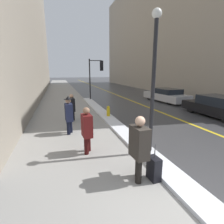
{
  "coord_description": "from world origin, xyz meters",
  "views": [
    {
      "loc": [
        -2.4,
        -2.5,
        2.63
      ],
      "look_at": [
        -0.4,
        4.0,
        1.05
      ],
      "focal_mm": 28.0,
      "sensor_mm": 36.0,
      "label": 1
    }
  ],
  "objects_px": {
    "rolling_suitcase": "(154,169)",
    "pedestrian_in_glasses": "(87,128)",
    "pedestrian_with_shoulder_bag": "(139,146)",
    "parked_car_black": "(218,107)",
    "pedestrian_nearside": "(72,106)",
    "pedestrian_trailing": "(69,114)",
    "parked_car_silver": "(166,95)",
    "traffic_light_near": "(97,71)",
    "fire_hydrant": "(108,112)",
    "lamp_post": "(154,71)"
  },
  "relations": [
    {
      "from": "pedestrian_in_glasses",
      "to": "rolling_suitcase",
      "type": "distance_m",
      "value": 2.43
    },
    {
      "from": "traffic_light_near",
      "to": "parked_car_black",
      "type": "height_order",
      "value": "traffic_light_near"
    },
    {
      "from": "traffic_light_near",
      "to": "parked_car_silver",
      "type": "height_order",
      "value": "traffic_light_near"
    },
    {
      "from": "rolling_suitcase",
      "to": "pedestrian_with_shoulder_bag",
      "type": "bearing_deg",
      "value": -112.28
    },
    {
      "from": "rolling_suitcase",
      "to": "pedestrian_trailing",
      "type": "bearing_deg",
      "value": -159.48
    },
    {
      "from": "lamp_post",
      "to": "pedestrian_in_glasses",
      "type": "height_order",
      "value": "lamp_post"
    },
    {
      "from": "pedestrian_in_glasses",
      "to": "pedestrian_nearside",
      "type": "distance_m",
      "value": 4.02
    },
    {
      "from": "rolling_suitcase",
      "to": "pedestrian_in_glasses",
      "type": "bearing_deg",
      "value": -149.26
    },
    {
      "from": "lamp_post",
      "to": "parked_car_silver",
      "type": "distance_m",
      "value": 11.07
    },
    {
      "from": "traffic_light_near",
      "to": "pedestrian_nearside",
      "type": "height_order",
      "value": "traffic_light_near"
    },
    {
      "from": "pedestrian_with_shoulder_bag",
      "to": "pedestrian_nearside",
      "type": "relative_size",
      "value": 1.1
    },
    {
      "from": "pedestrian_with_shoulder_bag",
      "to": "fire_hydrant",
      "type": "distance_m",
      "value": 6.08
    },
    {
      "from": "pedestrian_in_glasses",
      "to": "fire_hydrant",
      "type": "height_order",
      "value": "pedestrian_in_glasses"
    },
    {
      "from": "pedestrian_nearside",
      "to": "rolling_suitcase",
      "type": "height_order",
      "value": "pedestrian_nearside"
    },
    {
      "from": "pedestrian_trailing",
      "to": "parked_car_silver",
      "type": "height_order",
      "value": "pedestrian_trailing"
    },
    {
      "from": "pedestrian_trailing",
      "to": "pedestrian_nearside",
      "type": "xyz_separation_m",
      "value": [
        0.28,
        1.98,
        -0.08
      ]
    },
    {
      "from": "traffic_light_near",
      "to": "rolling_suitcase",
      "type": "height_order",
      "value": "traffic_light_near"
    },
    {
      "from": "parked_car_black",
      "to": "pedestrian_in_glasses",
      "type": "bearing_deg",
      "value": 107.97
    },
    {
      "from": "pedestrian_with_shoulder_bag",
      "to": "pedestrian_in_glasses",
      "type": "xyz_separation_m",
      "value": [
        -0.95,
        1.84,
        -0.05
      ]
    },
    {
      "from": "traffic_light_near",
      "to": "fire_hydrant",
      "type": "relative_size",
      "value": 5.35
    },
    {
      "from": "pedestrian_with_shoulder_bag",
      "to": "pedestrian_trailing",
      "type": "height_order",
      "value": "pedestrian_trailing"
    },
    {
      "from": "pedestrian_nearside",
      "to": "rolling_suitcase",
      "type": "distance_m",
      "value": 6.18
    },
    {
      "from": "parked_car_black",
      "to": "parked_car_silver",
      "type": "distance_m",
      "value": 5.64
    },
    {
      "from": "lamp_post",
      "to": "traffic_light_near",
      "type": "bearing_deg",
      "value": 86.14
    },
    {
      "from": "pedestrian_trailing",
      "to": "rolling_suitcase",
      "type": "relative_size",
      "value": 1.73
    },
    {
      "from": "pedestrian_with_shoulder_bag",
      "to": "lamp_post",
      "type": "bearing_deg",
      "value": 137.23
    },
    {
      "from": "pedestrian_in_glasses",
      "to": "pedestrian_trailing",
      "type": "height_order",
      "value": "pedestrian_trailing"
    },
    {
      "from": "pedestrian_nearside",
      "to": "pedestrian_in_glasses",
      "type": "bearing_deg",
      "value": -0.95
    },
    {
      "from": "pedestrian_with_shoulder_bag",
      "to": "pedestrian_trailing",
      "type": "distance_m",
      "value": 4.12
    },
    {
      "from": "pedestrian_with_shoulder_bag",
      "to": "fire_hydrant",
      "type": "xyz_separation_m",
      "value": [
        0.94,
        5.98,
        -0.56
      ]
    },
    {
      "from": "lamp_post",
      "to": "rolling_suitcase",
      "type": "distance_m",
      "value": 2.76
    },
    {
      "from": "parked_car_black",
      "to": "parked_car_silver",
      "type": "height_order",
      "value": "parked_car_black"
    },
    {
      "from": "rolling_suitcase",
      "to": "fire_hydrant",
      "type": "distance_m",
      "value": 6.13
    },
    {
      "from": "lamp_post",
      "to": "parked_car_black",
      "type": "distance_m",
      "value": 7.28
    },
    {
      "from": "rolling_suitcase",
      "to": "fire_hydrant",
      "type": "xyz_separation_m",
      "value": [
        0.57,
        6.1,
        0.04
      ]
    },
    {
      "from": "pedestrian_in_glasses",
      "to": "parked_car_silver",
      "type": "xyz_separation_m",
      "value": [
        8.41,
        8.12,
        -0.3
      ]
    },
    {
      "from": "pedestrian_in_glasses",
      "to": "fire_hydrant",
      "type": "xyz_separation_m",
      "value": [
        1.89,
        4.14,
        -0.51
      ]
    },
    {
      "from": "lamp_post",
      "to": "parked_car_silver",
      "type": "xyz_separation_m",
      "value": [
        6.46,
        8.75,
        -2.08
      ]
    },
    {
      "from": "pedestrian_with_shoulder_bag",
      "to": "parked_car_silver",
      "type": "height_order",
      "value": "pedestrian_with_shoulder_bag"
    },
    {
      "from": "pedestrian_in_glasses",
      "to": "rolling_suitcase",
      "type": "xyz_separation_m",
      "value": [
        1.32,
        -1.96,
        -0.55
      ]
    },
    {
      "from": "pedestrian_with_shoulder_bag",
      "to": "parked_car_black",
      "type": "xyz_separation_m",
      "value": [
        7.25,
        4.32,
        -0.32
      ]
    },
    {
      "from": "pedestrian_in_glasses",
      "to": "pedestrian_nearside",
      "type": "relative_size",
      "value": 1.04
    },
    {
      "from": "traffic_light_near",
      "to": "parked_car_black",
      "type": "distance_m",
      "value": 10.16
    },
    {
      "from": "pedestrian_trailing",
      "to": "parked_car_silver",
      "type": "xyz_separation_m",
      "value": [
        8.85,
        6.08,
        -0.34
      ]
    },
    {
      "from": "parked_car_black",
      "to": "parked_car_silver",
      "type": "bearing_deg",
      "value": -0.9
    },
    {
      "from": "fire_hydrant",
      "to": "pedestrian_with_shoulder_bag",
      "type": "bearing_deg",
      "value": -98.93
    },
    {
      "from": "parked_car_black",
      "to": "rolling_suitcase",
      "type": "xyz_separation_m",
      "value": [
        -6.89,
        -4.44,
        -0.28
      ]
    },
    {
      "from": "pedestrian_in_glasses",
      "to": "parked_car_silver",
      "type": "distance_m",
      "value": 11.7
    },
    {
      "from": "pedestrian_nearside",
      "to": "parked_car_black",
      "type": "distance_m",
      "value": 8.51
    },
    {
      "from": "traffic_light_near",
      "to": "pedestrian_trailing",
      "type": "relative_size",
      "value": 2.28
    }
  ]
}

